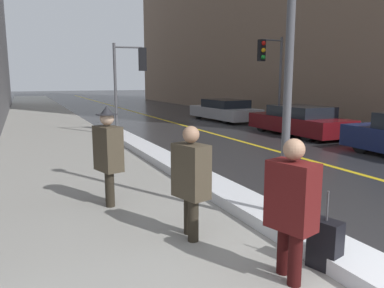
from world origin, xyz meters
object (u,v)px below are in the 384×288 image
object	(u,v)px
pedestrian_in_glasses	(292,204)
rolling_suitcase	(325,245)
traffic_light_far	(269,63)
parked_car_maroon	(299,121)
parked_car_silver	(224,110)
pedestrian_nearside	(191,177)
lamp_post	(291,8)
traffic_light_near	(132,70)
pedestrian_in_fedora	(108,152)

from	to	relation	value
pedestrian_in_glasses	rolling_suitcase	size ratio (longest dim) A/B	1.67
traffic_light_far	pedestrian_in_glasses	bearing A→B (deg)	51.03
traffic_light_far	parked_car_maroon	xyz separation A→B (m)	(0.23, -1.79, -2.35)
parked_car_silver	rolling_suitcase	world-z (taller)	parked_car_silver
pedestrian_nearside	rolling_suitcase	xyz separation A→B (m)	(1.05, -1.45, -0.58)
traffic_light_far	pedestrian_in_glasses	world-z (taller)	traffic_light_far
parked_car_maroon	parked_car_silver	xyz separation A→B (m)	(0.02, 6.13, -0.02)
lamp_post	traffic_light_near	world-z (taller)	lamp_post
lamp_post	rolling_suitcase	world-z (taller)	lamp_post
pedestrian_in_glasses	rolling_suitcase	distance (m)	0.79
pedestrian_in_glasses	pedestrian_nearside	xyz separation A→B (m)	(-0.52, 1.46, -0.00)
traffic_light_near	pedestrian_nearside	xyz separation A→B (m)	(-2.06, -10.19, -1.72)
traffic_light_far	pedestrian_nearside	distance (m)	12.24
pedestrian_in_fedora	pedestrian_nearside	bearing A→B (deg)	4.73
parked_car_maroon	pedestrian_in_fedora	bearing A→B (deg)	122.13
traffic_light_near	traffic_light_far	bearing A→B (deg)	-2.45
traffic_light_far	pedestrian_in_glasses	size ratio (longest dim) A/B	2.54
traffic_light_far	parked_car_silver	bearing A→B (deg)	-97.57
pedestrian_in_glasses	pedestrian_in_fedora	world-z (taller)	pedestrian_in_fedora
pedestrian_in_glasses	lamp_post	bearing A→B (deg)	128.33
lamp_post	pedestrian_in_glasses	size ratio (longest dim) A/B	3.36
parked_car_silver	rolling_suitcase	size ratio (longest dim) A/B	5.06
parked_car_maroon	parked_car_silver	size ratio (longest dim) A/B	0.96
parked_car_silver	lamp_post	bearing A→B (deg)	151.11
pedestrian_in_fedora	rolling_suitcase	size ratio (longest dim) A/B	1.85
pedestrian_in_glasses	pedestrian_nearside	world-z (taller)	pedestrian_in_glasses
lamp_post	traffic_light_near	size ratio (longest dim) A/B	1.48
pedestrian_nearside	parked_car_maroon	size ratio (longest dim) A/B	0.34
parked_car_maroon	lamp_post	bearing A→B (deg)	138.96
lamp_post	pedestrian_in_fedora	world-z (taller)	lamp_post
pedestrian_in_fedora	parked_car_silver	bearing A→B (deg)	126.47
traffic_light_near	parked_car_maroon	world-z (taller)	traffic_light_near
pedestrian_nearside	parked_car_silver	size ratio (longest dim) A/B	0.33
traffic_light_near	pedestrian_in_glasses	world-z (taller)	traffic_light_near
pedestrian_in_glasses	parked_car_silver	distance (m)	16.77
traffic_light_near	pedestrian_in_glasses	distance (m)	11.88
pedestrian_in_fedora	traffic_light_far	bearing A→B (deg)	113.96
lamp_post	pedestrian_in_glasses	distance (m)	2.78
traffic_light_far	pedestrian_in_fedora	world-z (taller)	traffic_light_far
pedestrian_nearside	parked_car_maroon	world-z (taller)	pedestrian_nearside
rolling_suitcase	traffic_light_near	bearing A→B (deg)	158.90
traffic_light_near	pedestrian_in_glasses	size ratio (longest dim) A/B	2.27
lamp_post	pedestrian_in_fedora	size ratio (longest dim) A/B	3.04
traffic_light_near	traffic_light_far	xyz separation A→B (m)	(5.81, -1.04, 0.32)
traffic_light_near	parked_car_silver	bearing A→B (deg)	36.26
traffic_light_far	pedestrian_in_fedora	xyz separation A→B (m)	(-8.59, -7.24, -1.96)
pedestrian_in_fedora	lamp_post	bearing A→B (deg)	29.96
traffic_light_far	parked_car_maroon	world-z (taller)	traffic_light_far
traffic_light_near	parked_car_silver	world-z (taller)	traffic_light_near
pedestrian_nearside	pedestrian_in_fedora	xyz separation A→B (m)	(-0.73, 1.90, 0.08)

